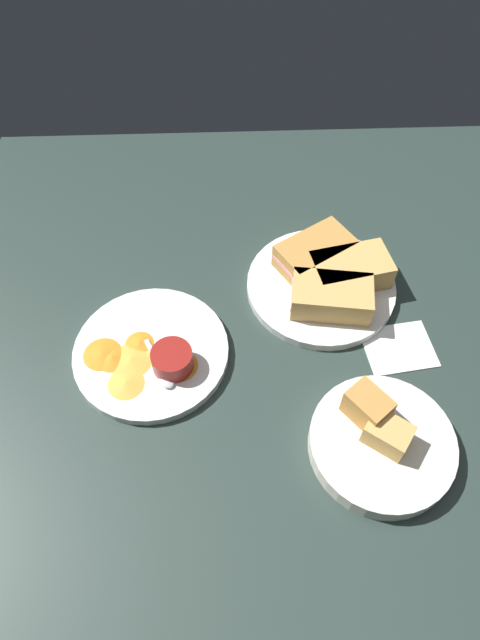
{
  "coord_description": "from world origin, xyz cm",
  "views": [
    {
      "loc": [
        6.5,
        49.53,
        76.16
      ],
      "look_at": [
        4.57,
        -1.91,
        3.0
      ],
      "focal_mm": 31.12,
      "sensor_mm": 36.0,
      "label": 1
    }
  ],
  "objects_px": {
    "sandwich_half_extra": "(315,253)",
    "ramekin_light_gravy": "(172,359)",
    "sandwich_half_far": "(351,270)",
    "plate_sandwich_main": "(321,286)",
    "sandwich_half_near": "(332,297)",
    "spoon_by_gravy_ramekin": "(163,373)",
    "plate_chips_companion": "(151,352)",
    "spoon_by_dark_ramekin": "(332,279)",
    "ramekin_dark_sauce": "(318,251)",
    "bread_basket_rear": "(381,440)"
  },
  "relations": [
    {
      "from": "ramekin_dark_sauce",
      "to": "spoon_by_dark_ramekin",
      "type": "height_order",
      "value": "ramekin_dark_sauce"
    },
    {
      "from": "ramekin_dark_sauce",
      "to": "sandwich_half_far",
      "type": "bearing_deg",
      "value": 134.54
    },
    {
      "from": "ramekin_light_gravy",
      "to": "spoon_by_dark_ramekin",
      "type": "bearing_deg",
      "value": -149.01
    },
    {
      "from": "sandwich_half_extra",
      "to": "plate_chips_companion",
      "type": "distance_m",
      "value": 0.33
    },
    {
      "from": "spoon_by_dark_ramekin",
      "to": "ramekin_light_gravy",
      "type": "relative_size",
      "value": 1.52
    },
    {
      "from": "sandwich_half_near",
      "to": "sandwich_half_far",
      "type": "height_order",
      "value": "same"
    },
    {
      "from": "plate_sandwich_main",
      "to": "sandwich_half_far",
      "type": "relative_size",
      "value": 1.78
    },
    {
      "from": "sandwich_half_far",
      "to": "plate_sandwich_main",
      "type": "bearing_deg",
      "value": 9.68
    },
    {
      "from": "plate_sandwich_main",
      "to": "plate_chips_companion",
      "type": "distance_m",
      "value": 0.31
    },
    {
      "from": "sandwich_half_extra",
      "to": "spoon_by_gravy_ramekin",
      "type": "height_order",
      "value": "sandwich_half_extra"
    },
    {
      "from": "sandwich_half_extra",
      "to": "ramekin_dark_sauce",
      "type": "bearing_deg",
      "value": -127.84
    },
    {
      "from": "plate_sandwich_main",
      "to": "ramekin_dark_sauce",
      "type": "xyz_separation_m",
      "value": [
        0.0,
        -0.06,
        0.03
      ]
    },
    {
      "from": "sandwich_half_near",
      "to": "sandwich_half_extra",
      "type": "height_order",
      "value": "same"
    },
    {
      "from": "sandwich_half_near",
      "to": "plate_chips_companion",
      "type": "distance_m",
      "value": 0.31
    },
    {
      "from": "spoon_by_gravy_ramekin",
      "to": "bread_basket_rear",
      "type": "height_order",
      "value": "bread_basket_rear"
    },
    {
      "from": "ramekin_light_gravy",
      "to": "plate_sandwich_main",
      "type": "bearing_deg",
      "value": -148.2
    },
    {
      "from": "bread_basket_rear",
      "to": "plate_chips_companion",
      "type": "bearing_deg",
      "value": -26.53
    },
    {
      "from": "plate_sandwich_main",
      "to": "sandwich_half_near",
      "type": "distance_m",
      "value": 0.06
    },
    {
      "from": "spoon_by_dark_ramekin",
      "to": "spoon_by_gravy_ramekin",
      "type": "distance_m",
      "value": 0.33
    },
    {
      "from": "plate_sandwich_main",
      "to": "sandwich_half_near",
      "type": "height_order",
      "value": "sandwich_half_near"
    },
    {
      "from": "sandwich_half_extra",
      "to": "sandwich_half_near",
      "type": "bearing_deg",
      "value": 99.68
    },
    {
      "from": "spoon_by_dark_ramekin",
      "to": "sandwich_half_extra",
      "type": "bearing_deg",
      "value": -57.26
    },
    {
      "from": "sandwich_half_extra",
      "to": "ramekin_dark_sauce",
      "type": "xyz_separation_m",
      "value": [
        -0.01,
        -0.01,
        -0.01
      ]
    },
    {
      "from": "sandwich_half_extra",
      "to": "ramekin_light_gravy",
      "type": "xyz_separation_m",
      "value": [
        0.24,
        0.2,
        -0.0
      ]
    },
    {
      "from": "plate_sandwich_main",
      "to": "spoon_by_dark_ramekin",
      "type": "height_order",
      "value": "spoon_by_dark_ramekin"
    },
    {
      "from": "spoon_by_gravy_ramekin",
      "to": "sandwich_half_near",
      "type": "bearing_deg",
      "value": -155.85
    },
    {
      "from": "plate_sandwich_main",
      "to": "spoon_by_dark_ramekin",
      "type": "relative_size",
      "value": 2.64
    },
    {
      "from": "sandwich_half_extra",
      "to": "plate_chips_companion",
      "type": "height_order",
      "value": "sandwich_half_extra"
    },
    {
      "from": "ramekin_dark_sauce",
      "to": "plate_sandwich_main",
      "type": "bearing_deg",
      "value": 90.68
    },
    {
      "from": "ramekin_light_gravy",
      "to": "bread_basket_rear",
      "type": "relative_size",
      "value": 0.31
    },
    {
      "from": "sandwich_half_near",
      "to": "spoon_by_dark_ramekin",
      "type": "bearing_deg",
      "value": -100.85
    },
    {
      "from": "sandwich_half_near",
      "to": "plate_sandwich_main",
      "type": "bearing_deg",
      "value": -80.32
    },
    {
      "from": "sandwich_half_near",
      "to": "ramekin_dark_sauce",
      "type": "relative_size",
      "value": 2.06
    },
    {
      "from": "sandwich_half_extra",
      "to": "spoon_by_gravy_ramekin",
      "type": "distance_m",
      "value": 0.34
    },
    {
      "from": "sandwich_half_near",
      "to": "ramekin_light_gravy",
      "type": "height_order",
      "value": "sandwich_half_near"
    },
    {
      "from": "sandwich_half_far",
      "to": "ramekin_light_gravy",
      "type": "relative_size",
      "value": 2.25
    },
    {
      "from": "sandwich_half_near",
      "to": "plate_chips_companion",
      "type": "bearing_deg",
      "value": 14.44
    },
    {
      "from": "ramekin_dark_sauce",
      "to": "bread_basket_rear",
      "type": "xyz_separation_m",
      "value": [
        -0.05,
        0.35,
        -0.01
      ]
    },
    {
      "from": "sandwich_half_near",
      "to": "sandwich_half_extra",
      "type": "distance_m",
      "value": 0.1
    },
    {
      "from": "spoon_by_dark_ramekin",
      "to": "bread_basket_rear",
      "type": "height_order",
      "value": "bread_basket_rear"
    },
    {
      "from": "sandwich_half_far",
      "to": "spoon_by_gravy_ramekin",
      "type": "xyz_separation_m",
      "value": [
        0.31,
        0.18,
        -0.02
      ]
    },
    {
      "from": "bread_basket_rear",
      "to": "spoon_by_gravy_ramekin",
      "type": "bearing_deg",
      "value": -21.17
    },
    {
      "from": "sandwich_half_near",
      "to": "spoon_by_dark_ramekin",
      "type": "xyz_separation_m",
      "value": [
        -0.01,
        -0.05,
        -0.02
      ]
    },
    {
      "from": "sandwich_half_far",
      "to": "spoon_by_dark_ramekin",
      "type": "xyz_separation_m",
      "value": [
        0.03,
        0.0,
        -0.02
      ]
    },
    {
      "from": "bread_basket_rear",
      "to": "sandwich_half_near",
      "type": "bearing_deg",
      "value": -80.66
    },
    {
      "from": "spoon_by_dark_ramekin",
      "to": "spoon_by_gravy_ramekin",
      "type": "bearing_deg",
      "value": 31.97
    },
    {
      "from": "plate_chips_companion",
      "to": "sandwich_half_far",
      "type": "bearing_deg",
      "value": -158.46
    },
    {
      "from": "ramekin_light_gravy",
      "to": "spoon_by_gravy_ramekin",
      "type": "distance_m",
      "value": 0.03
    },
    {
      "from": "sandwich_half_far",
      "to": "sandwich_half_near",
      "type": "bearing_deg",
      "value": 54.68
    },
    {
      "from": "spoon_by_gravy_ramekin",
      "to": "bread_basket_rear",
      "type": "relative_size",
      "value": 0.46
    }
  ]
}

